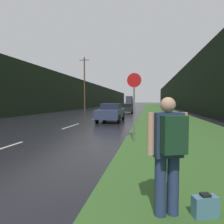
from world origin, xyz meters
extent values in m
cube|color=#386028|center=(7.27, 40.00, 0.01)|extent=(6.00, 240.00, 0.02)
cube|color=silver|center=(0.00, 12.21, 0.00)|extent=(0.12, 3.00, 0.01)
cube|color=silver|center=(0.00, 19.21, 0.00)|extent=(0.12, 3.00, 0.01)
cube|color=black|center=(-10.27, 50.00, 3.27)|extent=(2.00, 140.00, 6.53)
cube|color=black|center=(13.27, 50.00, 4.36)|extent=(2.00, 140.00, 8.72)
cylinder|color=#4C3823|center=(-5.86, 33.11, 4.74)|extent=(0.24, 0.24, 9.48)
cube|color=#4C3823|center=(-5.86, 33.11, 8.98)|extent=(1.80, 0.10, 0.10)
cylinder|color=slate|center=(4.70, 7.60, 1.16)|extent=(0.07, 0.07, 2.33)
cylinder|color=#B71414|center=(4.70, 7.60, 2.63)|extent=(0.60, 0.02, 0.60)
cylinder|color=navy|center=(5.49, 2.08, 0.46)|extent=(0.18, 0.18, 0.91)
cylinder|color=navy|center=(5.68, 2.14, 0.46)|extent=(0.18, 0.18, 0.91)
cube|color=navy|center=(5.59, 2.11, 1.24)|extent=(0.47, 0.36, 0.66)
sphere|color=tan|center=(5.59, 2.11, 1.68)|extent=(0.23, 0.23, 0.23)
cylinder|color=tan|center=(5.34, 2.02, 1.26)|extent=(0.10, 0.10, 0.62)
cylinder|color=tan|center=(5.83, 2.20, 1.26)|extent=(0.10, 0.10, 0.62)
cube|color=#193823|center=(5.66, 1.91, 1.28)|extent=(0.38, 0.28, 0.53)
cube|color=teal|center=(6.15, 2.15, 0.17)|extent=(0.40, 0.27, 0.33)
cube|color=black|center=(6.15, 2.15, 0.35)|extent=(0.16, 0.15, 0.04)
cube|color=#2D3856|center=(2.14, 15.95, 0.68)|extent=(1.86, 4.57, 0.73)
cube|color=#1B2134|center=(2.14, 16.18, 1.30)|extent=(1.58, 2.06, 0.50)
cylinder|color=black|center=(3.02, 14.53, 0.35)|extent=(0.20, 0.71, 0.71)
cylinder|color=black|center=(1.25, 14.53, 0.35)|extent=(0.20, 0.71, 0.71)
cylinder|color=black|center=(3.02, 17.37, 0.35)|extent=(0.20, 0.71, 0.71)
cylinder|color=black|center=(1.25, 17.37, 0.35)|extent=(0.20, 0.71, 0.71)
cube|color=black|center=(2.14, 28.26, 0.59)|extent=(1.94, 4.26, 0.58)
cube|color=black|center=(2.14, 28.47, 1.13)|extent=(1.65, 1.91, 0.50)
cylinder|color=black|center=(3.06, 26.94, 0.34)|extent=(0.20, 0.67, 0.67)
cylinder|color=black|center=(1.22, 26.94, 0.34)|extent=(0.20, 0.67, 0.67)
cylinder|color=black|center=(3.06, 29.58, 0.34)|extent=(0.20, 0.67, 0.67)
cylinder|color=black|center=(1.22, 29.58, 0.34)|extent=(0.20, 0.67, 0.67)
cube|color=black|center=(-2.14, 81.97, 1.65)|extent=(2.13, 2.59, 2.49)
cube|color=#333842|center=(-2.14, 77.87, 2.07)|extent=(2.24, 5.61, 3.32)
cylinder|color=black|center=(-3.20, 81.71, 0.45)|extent=(0.28, 0.90, 0.90)
cylinder|color=black|center=(-1.07, 81.71, 0.45)|extent=(0.28, 0.90, 0.90)
cylinder|color=black|center=(-3.20, 76.47, 0.45)|extent=(0.28, 0.90, 0.90)
cylinder|color=black|center=(-1.07, 76.47, 0.45)|extent=(0.28, 0.90, 0.90)
camera|label=1|loc=(5.30, -0.93, 1.74)|focal=32.00mm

